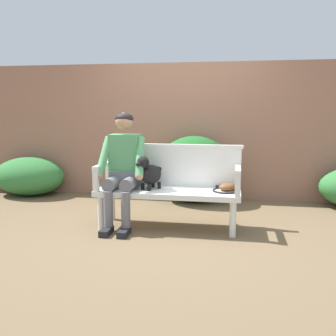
{
  "coord_description": "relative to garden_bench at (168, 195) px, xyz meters",
  "views": [
    {
      "loc": [
        0.72,
        -4.14,
        1.36
      ],
      "look_at": [
        0.0,
        0.0,
        0.7
      ],
      "focal_mm": 40.3,
      "sensor_mm": 36.0,
      "label": 1
    }
  ],
  "objects": [
    {
      "name": "person_seated",
      "position": [
        -0.52,
        -0.02,
        0.33
      ],
      "size": [
        0.56,
        0.66,
        1.32
      ],
      "color": "black",
      "rests_on": "ground"
    },
    {
      "name": "brick_garden_fence",
      "position": [
        0.0,
        1.69,
        0.63
      ],
      "size": [
        8.0,
        0.3,
        2.04
      ],
      "primitive_type": "cube",
      "color": "#936651",
      "rests_on": "ground"
    },
    {
      "name": "garden_bench",
      "position": [
        0.0,
        0.0,
        0.0
      ],
      "size": [
        1.63,
        0.53,
        0.45
      ],
      "color": "white",
      "rests_on": "ground"
    },
    {
      "name": "baseball_glove",
      "position": [
        0.67,
        0.05,
        0.1
      ],
      "size": [
        0.28,
        0.27,
        0.09
      ],
      "primitive_type": "ellipsoid",
      "rotation": [
        0.0,
        0.0,
        0.69
      ],
      "color": "brown",
      "rests_on": "garden_bench"
    },
    {
      "name": "bench_armrest_left_end",
      "position": [
        -0.78,
        -0.09,
        0.26
      ],
      "size": [
        0.06,
        0.53,
        0.28
      ],
      "color": "white",
      "rests_on": "garden_bench"
    },
    {
      "name": "tennis_racket",
      "position": [
        0.63,
        0.04,
        0.07
      ],
      "size": [
        0.41,
        0.57,
        0.03
      ],
      "color": "black",
      "rests_on": "garden_bench"
    },
    {
      "name": "hedge_bush_far_left",
      "position": [
        -2.46,
        1.29,
        -0.09
      ],
      "size": [
        1.13,
        0.82,
        0.6
      ],
      "primitive_type": "ellipsoid",
      "color": "#337538",
      "rests_on": "ground"
    },
    {
      "name": "ground_plane",
      "position": [
        0.0,
        0.0,
        -0.39
      ],
      "size": [
        40.0,
        40.0,
        0.0
      ],
      "primitive_type": "plane",
      "color": "brown"
    },
    {
      "name": "bench_armrest_right_end",
      "position": [
        0.78,
        -0.09,
        0.26
      ],
      "size": [
        0.06,
        0.53,
        0.28
      ],
      "color": "white",
      "rests_on": "garden_bench"
    },
    {
      "name": "hedge_bush_far_right",
      "position": [
        0.17,
        1.29,
        0.1
      ],
      "size": [
        1.11,
        0.84,
        0.97
      ],
      "primitive_type": "ellipsoid",
      "color": "#1E5B23",
      "rests_on": "ground"
    },
    {
      "name": "dog_on_bench",
      "position": [
        -0.22,
        -0.02,
        0.25
      ],
      "size": [
        0.31,
        0.38,
        0.39
      ],
      "color": "black",
      "rests_on": "garden_bench"
    },
    {
      "name": "bench_backrest",
      "position": [
        0.0,
        0.23,
        0.31
      ],
      "size": [
        1.67,
        0.06,
        0.5
      ],
      "color": "white",
      "rests_on": "garden_bench"
    }
  ]
}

